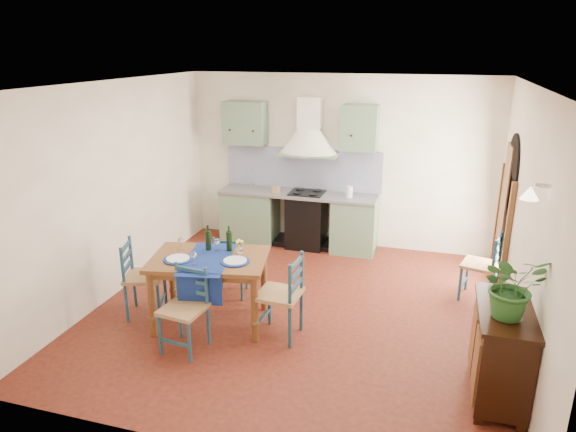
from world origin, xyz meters
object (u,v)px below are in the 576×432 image
object	(u,v)px
dining_table	(209,265)
sideboard	(500,349)
chair_near	(185,309)
potted_plant	(513,286)

from	to	relation	value
dining_table	sideboard	world-z (taller)	dining_table
dining_table	sideboard	size ratio (longest dim) A/B	1.41
dining_table	chair_near	world-z (taller)	dining_table
dining_table	sideboard	bearing A→B (deg)	-9.05
dining_table	chair_near	bearing A→B (deg)	-93.11
chair_near	dining_table	bearing A→B (deg)	86.89
chair_near	sideboard	distance (m)	3.21
potted_plant	chair_near	bearing A→B (deg)	178.84
potted_plant	dining_table	bearing A→B (deg)	168.34
chair_near	sideboard	size ratio (longest dim) A/B	0.90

